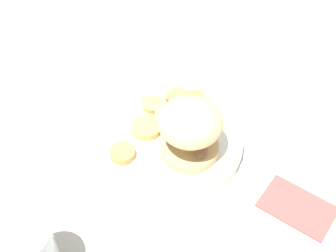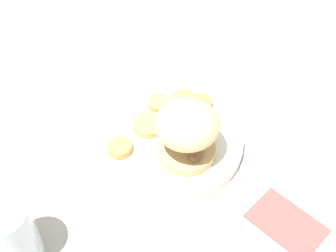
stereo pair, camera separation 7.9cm
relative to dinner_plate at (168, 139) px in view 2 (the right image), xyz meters
name	(u,v)px [view 2 (the right image)]	position (x,y,z in m)	size (l,w,h in m)	color
ground_plane	(168,144)	(0.00, 0.00, -0.01)	(4.00, 4.00, 0.00)	#B2A899
dinner_plate	(168,139)	(0.00, 0.00, 0.00)	(0.26, 0.26, 0.02)	white
sandwich	(186,130)	(-0.05, -0.01, 0.07)	(0.12, 0.10, 0.10)	tan
potato_round_0	(159,103)	(0.07, -0.02, 0.01)	(0.04, 0.04, 0.01)	tan
potato_round_1	(120,148)	(0.01, 0.09, 0.02)	(0.04, 0.04, 0.01)	tan
potato_round_2	(184,98)	(0.06, -0.07, 0.02)	(0.04, 0.04, 0.01)	tan
potato_round_3	(171,114)	(0.04, -0.03, 0.02)	(0.04, 0.04, 0.01)	#DBB766
potato_round_4	(201,102)	(0.04, -0.09, 0.01)	(0.04, 0.04, 0.01)	#BC8942
potato_round_5	(148,125)	(0.03, 0.02, 0.02)	(0.05, 0.05, 0.01)	tan
fork	(180,63)	(0.18, -0.13, -0.01)	(0.14, 0.11, 0.00)	silver
drinking_glass	(10,235)	(-0.08, 0.29, 0.05)	(0.07, 0.07, 0.11)	silver
napkin	(287,223)	(-0.23, -0.08, -0.01)	(0.11, 0.07, 0.01)	#B24C47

